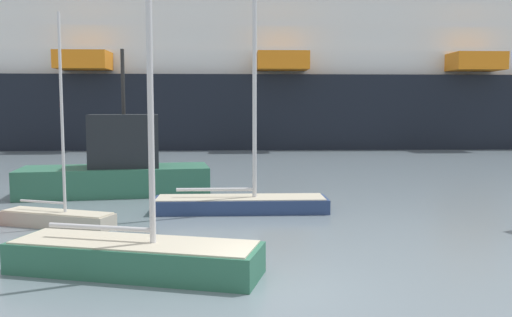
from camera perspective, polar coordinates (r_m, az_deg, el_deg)
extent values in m
plane|color=slate|center=(12.69, 1.64, -13.92)|extent=(600.00, 600.00, 0.00)
cube|color=#BCB29E|center=(20.21, -20.61, -6.18)|extent=(4.34, 2.36, 0.51)
cube|color=beige|center=(20.16, -20.64, -5.40)|extent=(4.15, 2.23, 0.04)
cylinder|color=silver|center=(19.61, -20.20, 4.51)|extent=(0.10, 0.10, 6.97)
cylinder|color=silver|center=(20.49, -22.02, -4.35)|extent=(1.83, 0.71, 0.08)
cube|color=navy|center=(21.64, -1.65, -5.00)|extent=(7.08, 1.91, 0.57)
cube|color=beige|center=(21.59, -1.66, -4.20)|extent=(6.79, 1.76, 0.04)
cylinder|color=silver|center=(21.35, -0.16, 9.58)|extent=(0.17, 0.17, 10.35)
cylinder|color=silver|center=(21.54, -4.38, -3.34)|extent=(3.17, 0.19, 0.14)
cube|color=#2D6B51|center=(14.08, -12.96, -10.41)|extent=(6.72, 3.34, 0.79)
cube|color=beige|center=(13.97, -13.00, -8.77)|extent=(6.44, 3.13, 0.04)
cylinder|color=silver|center=(13.38, -11.39, 10.32)|extent=(0.16, 0.16, 9.16)
cylinder|color=silver|center=(14.32, -16.44, -7.14)|extent=(2.86, 0.85, 0.12)
cube|color=#2D6B51|center=(26.80, -14.87, -2.31)|extent=(9.34, 4.53, 1.35)
cube|color=#1E2328|center=(26.58, -14.01, 1.88)|extent=(3.61, 2.87, 2.55)
cylinder|color=#262626|center=(26.57, -14.15, 8.01)|extent=(0.18, 0.18, 3.14)
cube|color=black|center=(62.56, 2.01, 5.05)|extent=(137.78, 20.96, 7.57)
cube|color=white|center=(62.72, 2.03, 9.65)|extent=(126.75, 18.52, 2.48)
cube|color=white|center=(62.95, 2.04, 11.89)|extent=(119.15, 17.41, 2.48)
cube|color=white|center=(63.28, 2.04, 14.12)|extent=(111.54, 16.29, 2.48)
cube|color=white|center=(63.70, 2.05, 16.32)|extent=(103.94, 15.18, 2.48)
cube|color=orange|center=(54.57, -18.07, 10.01)|extent=(5.00, 3.91, 1.73)
cube|color=orange|center=(52.77, 2.85, 10.44)|extent=(5.00, 3.91, 1.73)
cube|color=orange|center=(57.74, 22.54, 9.60)|extent=(5.00, 3.91, 1.73)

